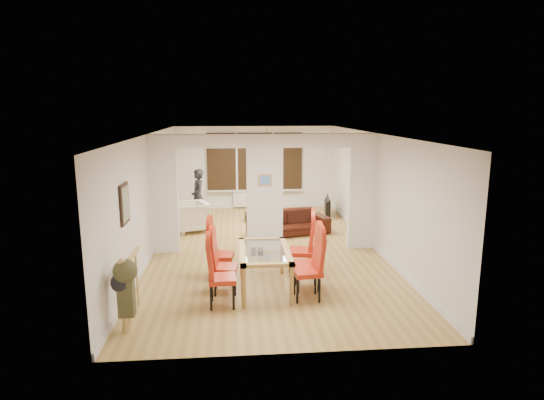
{
  "coord_description": "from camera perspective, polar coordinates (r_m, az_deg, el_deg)",
  "views": [
    {
      "loc": [
        -0.69,
        -9.86,
        3.12
      ],
      "look_at": [
        0.21,
        0.6,
        1.02
      ],
      "focal_mm": 30.0,
      "sensor_mm": 36.0,
      "label": 1
    }
  ],
  "objects": [
    {
      "name": "stair_newel",
      "position": [
        7.31,
        -17.18,
        -9.8
      ],
      "size": [
        0.4,
        1.2,
        1.1
      ],
      "primitive_type": null,
      "color": "tan",
      "rests_on": "floor"
    },
    {
      "name": "dining_table",
      "position": [
        8.05,
        -0.95,
        -8.71
      ],
      "size": [
        0.87,
        1.55,
        0.73
      ],
      "primitive_type": null,
      "color": "#A9833E",
      "rests_on": "floor"
    },
    {
      "name": "armchair",
      "position": [
        11.98,
        -10.12,
        -2.06
      ],
      "size": [
        1.05,
        1.07,
        0.77
      ],
      "primitive_type": "imported",
      "rotation": [
        0.0,
        0.0,
        -1.24
      ],
      "color": "beige",
      "rests_on": "floor"
    },
    {
      "name": "pendant_light",
      "position": [
        13.23,
        -0.64,
        7.12
      ],
      "size": [
        0.36,
        0.36,
        0.36
      ],
      "primitive_type": "sphere",
      "color": "orange",
      "rests_on": "room_walls"
    },
    {
      "name": "dining_chair_lb",
      "position": [
        7.91,
        -5.95,
        -7.93
      ],
      "size": [
        0.47,
        0.47,
        1.04
      ],
      "primitive_type": null,
      "rotation": [
        0.0,
        0.0,
        -0.12
      ],
      "color": "#B22612",
      "rests_on": "floor"
    },
    {
      "name": "dining_chair_la",
      "position": [
        7.39,
        -6.28,
        -9.18
      ],
      "size": [
        0.46,
        0.46,
        1.08
      ],
      "primitive_type": null,
      "rotation": [
        0.0,
        0.0,
        0.06
      ],
      "color": "#B22612",
      "rests_on": "floor"
    },
    {
      "name": "bottle",
      "position": [
        12.92,
        -2.14,
        -1.02
      ],
      "size": [
        0.08,
        0.08,
        0.3
      ],
      "primitive_type": "cylinder",
      "color": "#143F19",
      "rests_on": "coffee_table"
    },
    {
      "name": "wall_poster",
      "position": [
        7.82,
        -18.0,
        -0.45
      ],
      "size": [
        0.04,
        0.52,
        0.67
      ],
      "primitive_type": "cube",
      "color": "gray",
      "rests_on": "room_walls"
    },
    {
      "name": "divider_wall",
      "position": [
        10.05,
        -0.92,
        0.89
      ],
      "size": [
        5.0,
        0.18,
        2.6
      ],
      "primitive_type": "cube",
      "color": "white",
      "rests_on": "floor"
    },
    {
      "name": "shoes",
      "position": [
        9.99,
        -1.9,
        -6.55
      ],
      "size": [
        0.26,
        0.28,
        0.11
      ],
      "primitive_type": null,
      "color": "black",
      "rests_on": "floor"
    },
    {
      "name": "dining_chair_ra",
      "position": [
        7.62,
        4.42,
        -8.38
      ],
      "size": [
        0.5,
        0.5,
        1.11
      ],
      "primitive_type": null,
      "rotation": [
        0.0,
        0.0,
        0.13
      ],
      "color": "#B22612",
      "rests_on": "floor"
    },
    {
      "name": "bay_window_blinds",
      "position": [
        14.41,
        -2.17,
        4.86
      ],
      "size": [
        3.0,
        0.08,
        1.8
      ],
      "primitive_type": "cube",
      "color": "black",
      "rests_on": "room_walls"
    },
    {
      "name": "bowl",
      "position": [
        13.0,
        -1.75,
        -1.52
      ],
      "size": [
        0.2,
        0.2,
        0.05
      ],
      "primitive_type": "imported",
      "color": "#312110",
      "rests_on": "coffee_table"
    },
    {
      "name": "sofa",
      "position": [
        11.55,
        2.07,
        -2.83
      ],
      "size": [
        2.17,
        1.26,
        0.6
      ],
      "primitive_type": "imported",
      "rotation": [
        0.0,
        0.0,
        0.24
      ],
      "color": "black",
      "rests_on": "floor"
    },
    {
      "name": "floor",
      "position": [
        10.37,
        -0.9,
        -6.2
      ],
      "size": [
        5.0,
        9.0,
        0.01
      ],
      "primitive_type": "cube",
      "color": "#AE8946",
      "rests_on": "ground"
    },
    {
      "name": "radiator",
      "position": [
        14.55,
        -2.13,
        0.14
      ],
      "size": [
        1.4,
        0.08,
        0.5
      ],
      "primitive_type": "cube",
      "color": "white",
      "rests_on": "floor"
    },
    {
      "name": "pillar_photo",
      "position": [
        9.9,
        -0.89,
        2.49
      ],
      "size": [
        0.3,
        0.03,
        0.25
      ],
      "primitive_type": "cube",
      "color": "#4C8CD8",
      "rests_on": "divider_wall"
    },
    {
      "name": "room_walls",
      "position": [
        10.05,
        -0.92,
        0.89
      ],
      "size": [
        5.0,
        9.0,
        2.6
      ],
      "primitive_type": null,
      "color": "silver",
      "rests_on": "floor"
    },
    {
      "name": "dining_chair_rc",
      "position": [
        8.61,
        3.69,
        -5.91
      ],
      "size": [
        0.53,
        0.53,
        1.15
      ],
      "primitive_type": null,
      "rotation": [
        0.0,
        0.0,
        -0.18
      ],
      "color": "#B22612",
      "rests_on": "floor"
    },
    {
      "name": "person",
      "position": [
        12.6,
        -9.25,
        0.4
      ],
      "size": [
        0.64,
        0.51,
        1.53
      ],
      "primitive_type": "imported",
      "rotation": [
        0.0,
        0.0,
        -1.29
      ],
      "color": "black",
      "rests_on": "floor"
    },
    {
      "name": "coffee_table",
      "position": [
        12.94,
        -1.48,
        -2.16
      ],
      "size": [
        1.0,
        0.71,
        0.21
      ],
      "primitive_type": null,
      "rotation": [
        0.0,
        0.0,
        -0.31
      ],
      "color": "#312110",
      "rests_on": "floor"
    },
    {
      "name": "television",
      "position": [
        13.53,
        6.64,
        -0.86
      ],
      "size": [
        1.0,
        0.26,
        0.57
      ],
      "primitive_type": "imported",
      "rotation": [
        0.0,
        0.0,
        1.44
      ],
      "color": "black",
      "rests_on": "floor"
    },
    {
      "name": "dining_chair_rb",
      "position": [
        8.03,
        4.44,
        -7.49
      ],
      "size": [
        0.43,
        0.43,
        1.07
      ],
      "primitive_type": null,
      "rotation": [
        0.0,
        0.0,
        0.0
      ],
      "color": "#B22612",
      "rests_on": "floor"
    },
    {
      "name": "dining_chair_lc",
      "position": [
        8.5,
        -6.36,
        -6.43
      ],
      "size": [
        0.47,
        0.47,
        1.07
      ],
      "primitive_type": null,
      "rotation": [
        0.0,
        0.0,
        -0.11
      ],
      "color": "#B22612",
      "rests_on": "floor"
    }
  ]
}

